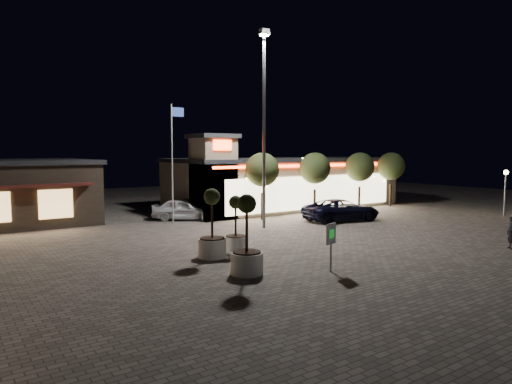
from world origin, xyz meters
TOP-DOWN VIEW (x-y plane):
  - ground at (0.00, 0.00)m, footprint 90.00×90.00m
  - retail_building at (9.51, 15.82)m, footprint 20.40×8.40m
  - floodlight_pole at (2.00, 8.00)m, footprint 0.60×0.40m
  - flagpole at (-1.90, 13.00)m, footprint 0.95×0.10m
  - lamp_post_east at (20.00, 2.00)m, footprint 0.36×0.36m
  - string_tree_a at (4.00, 11.00)m, footprint 2.42×2.42m
  - string_tree_b at (9.00, 11.00)m, footprint 2.42×2.42m
  - string_tree_c at (14.00, 11.00)m, footprint 2.42×2.42m
  - string_tree_d at (18.00, 11.00)m, footprint 2.42×2.42m
  - pickup_truck at (8.20, 7.31)m, footprint 5.88×3.43m
  - white_sedan at (-0.71, 14.00)m, footprint 4.63×4.08m
  - pedestrian at (8.48, -4.18)m, footprint 0.66×0.72m
  - planter_left at (-4.70, 2.74)m, footprint 1.30×1.30m
  - planter_mid at (-4.98, -0.57)m, footprint 1.30×1.30m
  - planter_right at (-3.18, 3.13)m, footprint 1.12×1.12m
  - valet_sign at (-1.97, -2.19)m, footprint 0.64×0.23m

SIDE VIEW (x-z plane):
  - ground at x=0.00m, z-range 0.00..0.00m
  - white_sedan at x=-0.71m, z-range 0.00..1.51m
  - pickup_truck at x=8.20m, z-range 0.00..1.54m
  - pedestrian at x=8.48m, z-range 0.00..1.65m
  - planter_right at x=-3.18m, z-range -0.53..2.22m
  - planter_left at x=-4.70m, z-range -0.61..2.58m
  - planter_mid at x=-4.98m, z-range -0.61..2.58m
  - valet_sign at x=-1.97m, z-range 0.40..2.38m
  - retail_building at x=9.51m, z-range -0.84..5.26m
  - lamp_post_east at x=20.00m, z-range 0.72..4.20m
  - string_tree_a at x=4.00m, z-range 1.17..5.95m
  - string_tree_b at x=9.00m, z-range 1.17..5.95m
  - string_tree_c at x=14.00m, z-range 1.17..5.95m
  - string_tree_d at x=18.00m, z-range 1.17..5.95m
  - flagpole at x=-1.90m, z-range 0.74..8.74m
  - floodlight_pole at x=2.00m, z-range 0.83..13.21m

